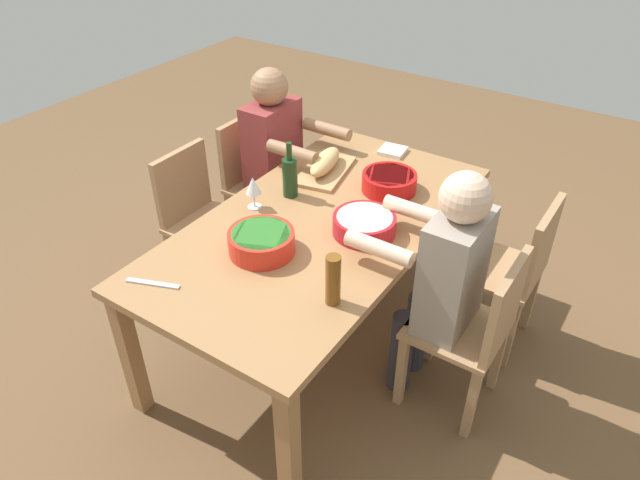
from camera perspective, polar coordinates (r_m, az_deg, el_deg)
name	(u,v)px	position (r m, az deg, el deg)	size (l,w,h in m)	color
ground_plane	(320,334)	(3.22, 0.00, -9.16)	(8.00, 8.00, 0.00)	brown
dining_table	(320,234)	(2.80, 0.00, 0.55)	(1.86, 0.99, 0.74)	#9E7044
chair_near_center	(199,215)	(3.34, -11.74, 2.43)	(0.40, 0.40, 0.85)	#A87F56
chair_far_center	(476,327)	(2.65, 15.01, -8.25)	(0.40, 0.40, 0.85)	#A87F56
diner_far_center	(443,274)	(2.55, 11.92, -3.29)	(0.41, 0.53, 1.20)	#2D2D38
chair_near_left	(256,178)	(3.66, -6.26, 6.09)	(0.40, 0.40, 0.85)	#A87F56
diner_near_left	(278,154)	(3.45, -4.09, 8.39)	(0.41, 0.53, 1.20)	#2D2D38
chair_far_left	(514,267)	(3.04, 18.46, -2.53)	(0.40, 0.40, 0.85)	#A87F56
serving_bowl_pasta	(364,224)	(2.65, 4.35, 1.61)	(0.29, 0.29, 0.09)	#B21923
serving_bowl_salad	(389,181)	(2.99, 6.78, 5.75)	(0.28, 0.28, 0.09)	red
serving_bowl_greens	(261,241)	(2.53, -5.74, -0.07)	(0.29, 0.29, 0.10)	red
cutting_board	(325,171)	(3.15, 0.49, 6.76)	(0.40, 0.22, 0.02)	tan
bread_loaf	(325,162)	(3.13, 0.50, 7.65)	(0.32, 0.11, 0.09)	tan
wine_bottle	(290,176)	(2.90, -2.95, 6.25)	(0.08, 0.08, 0.29)	#193819
beer_bottle	(333,280)	(2.23, 1.29, -3.94)	(0.06, 0.06, 0.22)	brown
wine_glass	(253,187)	(2.81, -6.55, 5.20)	(0.08, 0.08, 0.17)	silver
fork_far_left	(419,206)	(2.90, 9.61, 3.28)	(0.02, 0.17, 0.01)	silver
carving_knife	(153,283)	(2.47, -16.01, -4.10)	(0.23, 0.02, 0.01)	silver
napkin_stack	(393,151)	(3.38, 7.12, 8.64)	(0.14, 0.14, 0.02)	white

